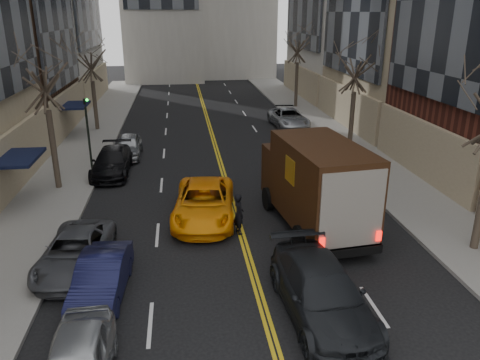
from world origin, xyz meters
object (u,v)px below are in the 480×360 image
at_px(ups_truck, 315,185).
at_px(taxi, 204,203).
at_px(observer_sedan, 322,292).
at_px(pedestrian, 239,214).

distance_m(ups_truck, taxi, 4.97).
xyz_separation_m(observer_sedan, taxi, (-3.13, 7.57, -0.03)).
xyz_separation_m(taxi, pedestrian, (1.35, -1.63, 0.10)).
distance_m(taxi, pedestrian, 2.12).
distance_m(observer_sedan, pedestrian, 6.20).
xyz_separation_m(observer_sedan, pedestrian, (-1.77, 5.94, 0.08)).
bearing_deg(observer_sedan, taxi, 109.56).
relative_size(observer_sedan, pedestrian, 3.21).
height_order(ups_truck, pedestrian, ups_truck).
bearing_deg(ups_truck, pedestrian, 176.47).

